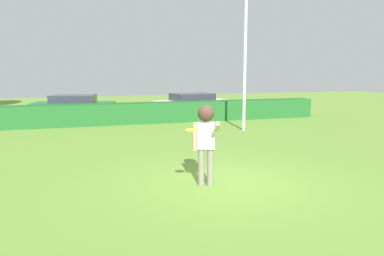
% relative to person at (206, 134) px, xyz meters
% --- Properties ---
extents(ground_plane, '(60.00, 60.00, 0.00)m').
position_rel_person_xyz_m(ground_plane, '(0.45, 0.04, -1.17)').
color(ground_plane, olive).
extents(person, '(0.54, 0.83, 1.80)m').
position_rel_person_xyz_m(person, '(0.00, 0.00, 0.00)').
color(person, gray).
rests_on(person, ground).
extents(frisbee, '(0.25, 0.25, 0.02)m').
position_rel_person_xyz_m(frisbee, '(-0.52, -0.58, 0.19)').
color(frisbee, yellow).
extents(lamppost, '(0.24, 0.24, 6.33)m').
position_rel_person_xyz_m(lamppost, '(4.20, 6.90, 2.31)').
color(lamppost, silver).
rests_on(lamppost, ground).
extents(hedge_row, '(18.38, 0.90, 0.98)m').
position_rel_person_xyz_m(hedge_row, '(0.45, 10.39, -0.68)').
color(hedge_row, '#1F5B24').
rests_on(hedge_row, ground).
extents(parked_car_green, '(4.48, 2.64, 1.25)m').
position_rel_person_xyz_m(parked_car_green, '(-2.64, 13.23, -0.48)').
color(parked_car_green, '#1E6633').
rests_on(parked_car_green, ground).
extents(parked_car_white, '(4.42, 2.37, 1.25)m').
position_rel_person_xyz_m(parked_car_white, '(3.73, 12.66, -0.48)').
color(parked_car_white, white).
rests_on(parked_car_white, ground).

